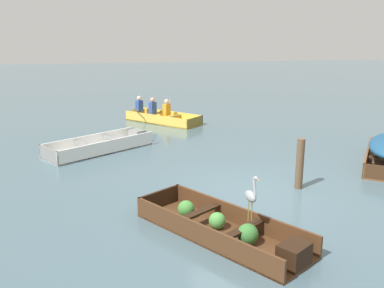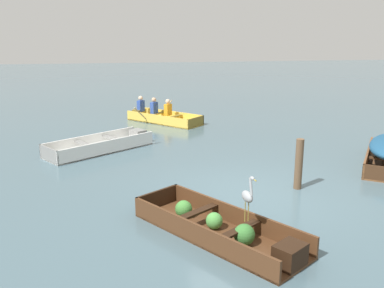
{
  "view_description": "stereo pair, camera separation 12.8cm",
  "coord_description": "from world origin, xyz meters",
  "px_view_note": "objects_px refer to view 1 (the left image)",
  "views": [
    {
      "loc": [
        -2.87,
        -8.37,
        3.47
      ],
      "look_at": [
        -0.78,
        3.14,
        0.35
      ],
      "focal_mm": 40.0,
      "sensor_mm": 36.0,
      "label": 1
    },
    {
      "loc": [
        -2.75,
        -8.39,
        3.47
      ],
      "look_at": [
        -0.78,
        3.14,
        0.35
      ],
      "focal_mm": 40.0,
      "sensor_mm": 36.0,
      "label": 2
    }
  ],
  "objects_px": {
    "dinghy_dark_varnish_foreground": "(225,229)",
    "rowboat_yellow_with_crew": "(159,116)",
    "skiff_white_near_moored": "(103,146)",
    "heron_on_dinghy": "(251,195)",
    "mooring_post": "(300,164)"
  },
  "relations": [
    {
      "from": "dinghy_dark_varnish_foreground",
      "to": "rowboat_yellow_with_crew",
      "type": "height_order",
      "value": "rowboat_yellow_with_crew"
    },
    {
      "from": "skiff_white_near_moored",
      "to": "dinghy_dark_varnish_foreground",
      "type": "bearing_deg",
      "value": -70.23
    },
    {
      "from": "rowboat_yellow_with_crew",
      "to": "heron_on_dinghy",
      "type": "bearing_deg",
      "value": -87.44
    },
    {
      "from": "mooring_post",
      "to": "rowboat_yellow_with_crew",
      "type": "bearing_deg",
      "value": 106.6
    },
    {
      "from": "heron_on_dinghy",
      "to": "mooring_post",
      "type": "height_order",
      "value": "heron_on_dinghy"
    },
    {
      "from": "skiff_white_near_moored",
      "to": "rowboat_yellow_with_crew",
      "type": "xyz_separation_m",
      "value": [
        2.07,
        3.84,
        0.08
      ]
    },
    {
      "from": "heron_on_dinghy",
      "to": "rowboat_yellow_with_crew",
      "type": "bearing_deg",
      "value": 92.56
    },
    {
      "from": "dinghy_dark_varnish_foreground",
      "to": "mooring_post",
      "type": "distance_m",
      "value": 3.04
    },
    {
      "from": "dinghy_dark_varnish_foreground",
      "to": "heron_on_dinghy",
      "type": "bearing_deg",
      "value": -38.9
    },
    {
      "from": "rowboat_yellow_with_crew",
      "to": "mooring_post",
      "type": "relative_size",
      "value": 2.49
    },
    {
      "from": "rowboat_yellow_with_crew",
      "to": "heron_on_dinghy",
      "type": "relative_size",
      "value": 3.43
    },
    {
      "from": "dinghy_dark_varnish_foreground",
      "to": "rowboat_yellow_with_crew",
      "type": "distance_m",
      "value": 9.87
    },
    {
      "from": "skiff_white_near_moored",
      "to": "heron_on_dinghy",
      "type": "relative_size",
      "value": 3.84
    },
    {
      "from": "dinghy_dark_varnish_foreground",
      "to": "rowboat_yellow_with_crew",
      "type": "bearing_deg",
      "value": 90.6
    },
    {
      "from": "rowboat_yellow_with_crew",
      "to": "heron_on_dinghy",
      "type": "distance_m",
      "value": 10.19
    }
  ]
}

